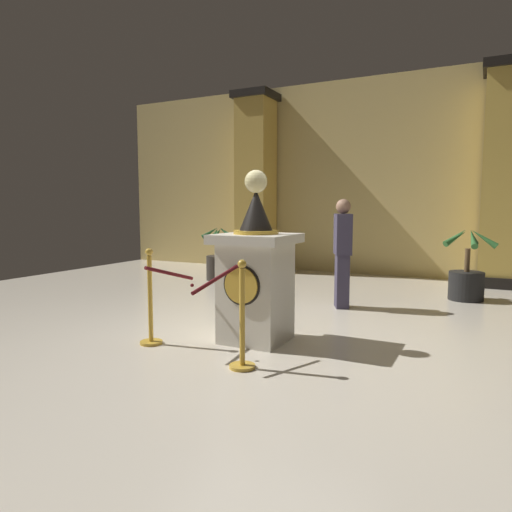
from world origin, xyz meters
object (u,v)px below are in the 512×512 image
(potted_palm_right, at_px, (466,278))
(bystander_guest, at_px, (342,251))
(potted_palm_left, at_px, (219,263))
(stanchion_near, at_px, (150,311))
(stanchion_far, at_px, (242,331))
(pedestal_clock, at_px, (256,275))

(potted_palm_right, height_order, bystander_guest, bystander_guest)
(potted_palm_left, height_order, potted_palm_right, potted_palm_right)
(stanchion_near, height_order, stanchion_far, stanchion_near)
(potted_palm_right, bearing_deg, bystander_guest, -138.61)
(pedestal_clock, height_order, bystander_guest, pedestal_clock)
(stanchion_far, bearing_deg, pedestal_clock, 108.56)
(pedestal_clock, distance_m, stanchion_far, 0.96)
(stanchion_near, bearing_deg, potted_palm_left, 111.59)
(stanchion_far, distance_m, potted_palm_right, 4.63)
(stanchion_near, xyz_separation_m, stanchion_far, (1.23, -0.22, -0.01))
(pedestal_clock, relative_size, stanchion_near, 1.80)
(stanchion_near, bearing_deg, bystander_guest, 63.98)
(stanchion_far, height_order, bystander_guest, bystander_guest)
(potted_palm_right, relative_size, bystander_guest, 0.74)
(stanchion_near, xyz_separation_m, potted_palm_left, (-1.62, 4.10, -0.03))
(pedestal_clock, relative_size, potted_palm_right, 1.59)
(stanchion_far, bearing_deg, stanchion_near, 169.71)
(potted_palm_left, relative_size, bystander_guest, 0.70)
(pedestal_clock, relative_size, potted_palm_left, 1.67)
(potted_palm_left, bearing_deg, stanchion_far, -56.56)
(pedestal_clock, xyz_separation_m, stanchion_near, (-0.95, -0.61, -0.36))
(stanchion_near, relative_size, potted_palm_right, 0.89)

